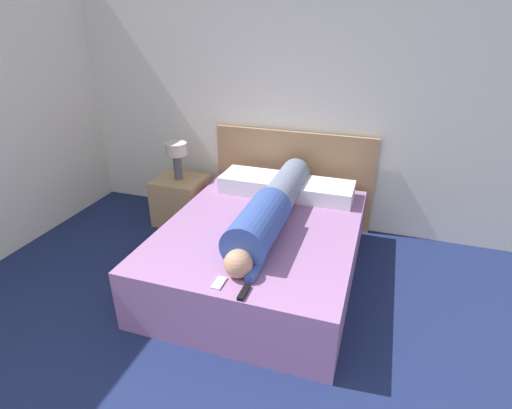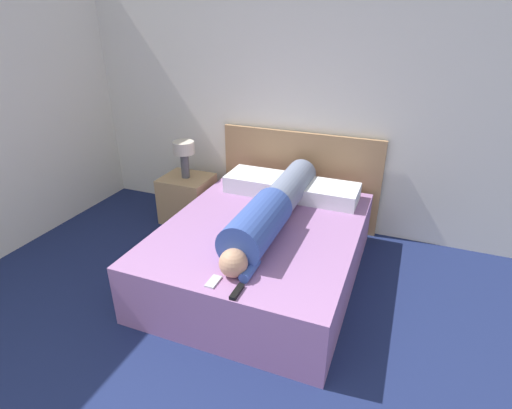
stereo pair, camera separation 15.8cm
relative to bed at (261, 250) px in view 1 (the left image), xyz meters
name	(u,v)px [view 1 (the left image)]	position (x,y,z in m)	size (l,w,h in m)	color
wall_back	(297,97)	(0.00, 1.12, 1.06)	(5.83, 0.06, 2.60)	silver
bed	(261,250)	(0.00, 0.00, 0.00)	(1.52, 1.91, 0.48)	#936699
headboard	(292,178)	(0.00, 1.05, 0.25)	(1.64, 0.04, 0.98)	#A37A51
nightstand	(181,200)	(-1.11, 0.67, 0.00)	(0.50, 0.45, 0.49)	tan
table_lamp	(177,153)	(-1.11, 0.67, 0.52)	(0.22, 0.22, 0.38)	#4C4C51
person_lying	(271,208)	(0.07, 0.03, 0.39)	(0.32, 1.70, 0.32)	tan
pillow_near_headboard	(253,182)	(-0.30, 0.66, 0.32)	(0.58, 0.39, 0.16)	white
pillow_second	(323,192)	(0.38, 0.66, 0.31)	(0.55, 0.39, 0.14)	white
tv_remote	(244,292)	(0.16, -0.87, 0.25)	(0.04, 0.15, 0.02)	black
cell_phone	(219,283)	(-0.02, -0.82, 0.25)	(0.06, 0.13, 0.01)	#B2B7BC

